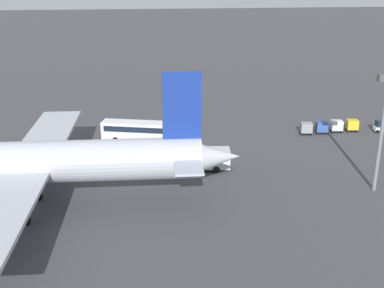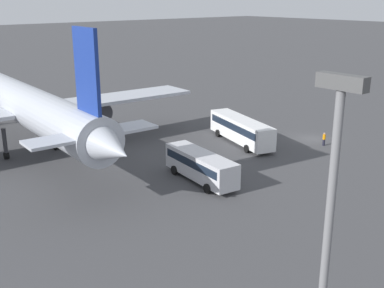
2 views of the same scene
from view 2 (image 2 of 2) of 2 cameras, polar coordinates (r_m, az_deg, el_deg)
The scene contains 6 objects.
ground_plane at distance 68.05m, azimuth 13.91°, elevation 0.58°, with size 600.00×600.00×0.00m, color #424244.
airplane at distance 62.80m, azimuth -19.38°, elevation 4.50°, with size 52.06×45.07×16.25m.
shuttle_bus_near at distance 64.06m, azimuth 5.84°, elevation 1.83°, with size 12.94×5.99×3.32m.
shuttle_bus_far at distance 50.62m, azimuth 1.04°, elevation -2.44°, with size 10.43×3.86×3.07m.
worker_person at distance 65.25m, azimuth 15.38°, elevation 0.56°, with size 0.38×0.38×1.74m.
light_pole at distance 27.40m, azimuth 16.39°, elevation -3.71°, with size 2.80×0.70×14.99m.
Camera 2 is at (-38.05, 53.18, 18.82)m, focal length 45.00 mm.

